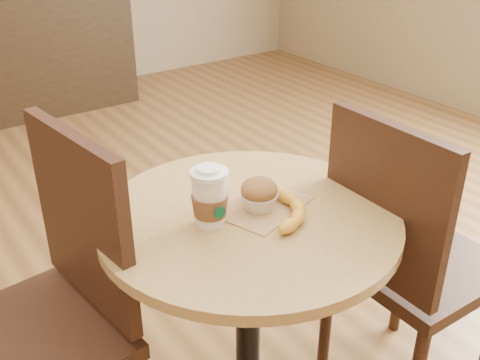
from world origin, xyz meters
The scene contains 7 objects.
cafe_table centered at (0.05, -0.05, 0.56)m, with size 0.78×0.78×0.75m.
chair_left centered at (-0.45, 0.10, 0.55)m, with size 0.49×0.49×1.01m.
chair_right centered at (0.49, -0.22, 0.54)m, with size 0.43×0.43×0.98m.
kraft_bag centered at (0.10, -0.04, 0.75)m, with size 0.24×0.18×0.00m, color #A97C52.
coffee_cup centered at (-0.06, -0.04, 0.82)m, with size 0.09×0.09×0.16m.
muffin centered at (0.08, -0.05, 0.80)m, with size 0.10×0.10×0.09m.
banana centered at (0.12, -0.08, 0.77)m, with size 0.15×0.26×0.04m, color gold, non-canonical shape.
Camera 1 is at (-0.68, -1.05, 1.49)m, focal length 42.00 mm.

